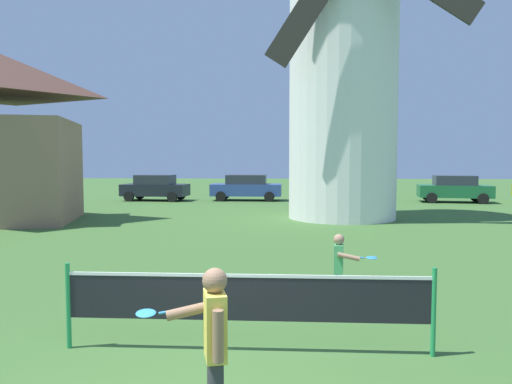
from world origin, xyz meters
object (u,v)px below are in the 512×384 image
object	(u,v)px
windmill	(343,49)
parked_car_silver	(352,187)
player_near	(213,340)
tennis_net	(247,299)
parked_car_black	(155,187)
parked_car_blue	(246,187)
player_far	(340,265)
parked_car_green	(454,188)

from	to	relation	value
windmill	parked_car_silver	distance (m)	10.84
player_near	tennis_net	bearing A→B (deg)	84.38
player_near	parked_car_black	xyz separation A→B (m)	(-7.10, 23.86, -0.02)
parked_car_blue	parked_car_silver	xyz separation A→B (m)	(6.39, 0.18, -0.00)
player_far	parked_car_green	world-z (taller)	parked_car_green
player_far	parked_car_blue	xyz separation A→B (m)	(-3.15, 20.56, 0.13)
parked_car_blue	parked_car_silver	bearing A→B (deg)	1.65
parked_car_blue	parked_car_silver	distance (m)	6.40
parked_car_black	parked_car_green	bearing A→B (deg)	-0.66
player_near	parked_car_silver	distance (m)	24.93
parked_car_blue	parked_car_silver	size ratio (longest dim) A/B	1.01
player_near	parked_car_silver	size ratio (longest dim) A/B	0.35
windmill	tennis_net	distance (m)	15.66
parked_car_blue	player_far	bearing A→B (deg)	-81.28
parked_car_blue	parked_car_green	distance (m)	12.19
parked_car_silver	parked_car_green	bearing A→B (deg)	-7.95
parked_car_black	parked_car_blue	bearing A→B (deg)	4.34
player_near	parked_car_blue	size ratio (longest dim) A/B	0.34
player_far	parked_car_black	distance (m)	21.93
parked_car_silver	parked_car_black	bearing A→B (deg)	-177.10
player_far	player_near	bearing A→B (deg)	-112.87
parked_car_silver	player_near	bearing A→B (deg)	-101.12
tennis_net	parked_car_silver	distance (m)	23.20
parked_car_black	parked_car_silver	distance (m)	11.92
windmill	player_far	size ratio (longest dim) A/B	12.48
player_near	parked_car_green	world-z (taller)	parked_car_green
player_far	parked_car_blue	distance (m)	20.80
parked_car_black	parked_car_green	size ratio (longest dim) A/B	0.96
player_near	parked_car_black	bearing A→B (deg)	106.56
tennis_net	player_far	size ratio (longest dim) A/B	3.89
parked_car_black	tennis_net	bearing A→B (deg)	-71.83
player_far	parked_car_black	bearing A→B (deg)	113.27
parked_car_silver	parked_car_green	size ratio (longest dim) A/B	1.01
windmill	parked_car_black	world-z (taller)	windmill
player_near	parked_car_blue	bearing A→B (deg)	93.74
parked_car_silver	parked_car_blue	bearing A→B (deg)	-178.35
windmill	parked_car_black	xyz separation A→B (m)	(-10.19, 8.12, -6.20)
parked_car_blue	parked_car_green	size ratio (longest dim) A/B	1.02
tennis_net	parked_car_black	distance (m)	23.30
player_near	parked_car_silver	xyz separation A→B (m)	(4.81, 24.46, -0.02)
parked_car_green	parked_car_blue	bearing A→B (deg)	177.07
player_far	parked_car_black	size ratio (longest dim) A/B	0.30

